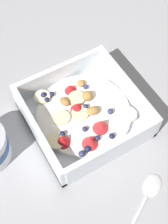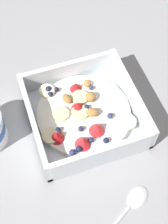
{
  "view_description": "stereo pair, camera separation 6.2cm",
  "coord_description": "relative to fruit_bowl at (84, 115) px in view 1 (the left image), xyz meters",
  "views": [
    {
      "loc": [
        -0.28,
        0.15,
        0.56
      ],
      "look_at": [
        -0.0,
        -0.01,
        0.03
      ],
      "focal_mm": 49.77,
      "sensor_mm": 36.0,
      "label": 1
    },
    {
      "loc": [
        -0.3,
        0.1,
        0.56
      ],
      "look_at": [
        -0.0,
        -0.01,
        0.03
      ],
      "focal_mm": 49.77,
      "sensor_mm": 36.0,
      "label": 2
    }
  ],
  "objects": [
    {
      "name": "fruit_bowl",
      "position": [
        0.0,
        0.0,
        0.0
      ],
      "size": [
        0.21,
        0.21,
        0.07
      ],
      "color": "white",
      "rests_on": "ground"
    },
    {
      "name": "ground_plane",
      "position": [
        0.0,
        0.01,
        -0.02
      ],
      "size": [
        2.4,
        2.4,
        0.0
      ],
      "primitive_type": "plane",
      "color": "#9E9EA3"
    },
    {
      "name": "spoon",
      "position": [
        -0.2,
        -0.02,
        -0.02
      ],
      "size": [
        0.1,
        0.16,
        0.01
      ],
      "color": "silver",
      "rests_on": "ground"
    }
  ]
}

